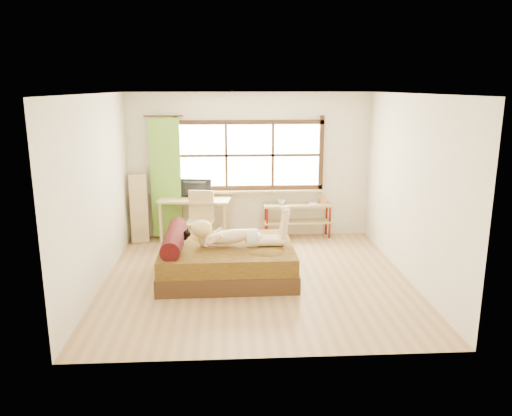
{
  "coord_description": "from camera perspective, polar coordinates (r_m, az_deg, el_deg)",
  "views": [
    {
      "loc": [
        -0.41,
        -6.98,
        2.8
      ],
      "look_at": [
        0.0,
        0.2,
        1.04
      ],
      "focal_mm": 35.0,
      "sensor_mm": 36.0,
      "label": 1
    }
  ],
  "objects": [
    {
      "name": "woman",
      "position": [
        7.34,
        -2.19,
        -2.1
      ],
      "size": [
        1.4,
        0.41,
        0.6
      ],
      "primitive_type": null,
      "rotation": [
        0.0,
        0.0,
        0.01
      ],
      "color": "beige",
      "rests_on": "bed"
    },
    {
      "name": "curtain",
      "position": [
        9.33,
        -10.27,
        3.35
      ],
      "size": [
        0.55,
        0.1,
        2.2
      ],
      "primitive_type": "cube",
      "color": "#558E26",
      "rests_on": "wall_back"
    },
    {
      "name": "desk",
      "position": [
        9.2,
        -6.99,
        0.43
      ],
      "size": [
        1.36,
        0.78,
        0.8
      ],
      "rotation": [
        0.0,
        0.0,
        -0.16
      ],
      "color": "#A18657",
      "rests_on": "floor"
    },
    {
      "name": "book",
      "position": [
        9.43,
        6.0,
        0.53
      ],
      "size": [
        0.17,
        0.23,
        0.02
      ],
      "primitive_type": "imported",
      "rotation": [
        0.0,
        0.0,
        0.04
      ],
      "color": "gray",
      "rests_on": "pipe_shelf"
    },
    {
      "name": "pipe_shelf",
      "position": [
        9.44,
        4.86,
        -0.55
      ],
      "size": [
        1.31,
        0.37,
        0.73
      ],
      "rotation": [
        0.0,
        0.0,
        0.04
      ],
      "color": "#A18657",
      "rests_on": "floor"
    },
    {
      "name": "wall_right",
      "position": [
        7.61,
        17.24,
        2.15
      ],
      "size": [
        0.0,
        4.5,
        4.5
      ],
      "primitive_type": "plane",
      "rotation": [
        1.57,
        0.0,
        -1.57
      ],
      "color": "silver",
      "rests_on": "floor"
    },
    {
      "name": "cup",
      "position": [
        9.35,
        2.98,
        0.74
      ],
      "size": [
        0.13,
        0.13,
        0.1
      ],
      "primitive_type": "imported",
      "rotation": [
        0.0,
        0.0,
        0.04
      ],
      "color": "gray",
      "rests_on": "pipe_shelf"
    },
    {
      "name": "bed",
      "position": [
        7.55,
        -3.69,
        -5.86
      ],
      "size": [
        2.01,
        1.61,
        0.76
      ],
      "rotation": [
        0.0,
        0.0,
        0.01
      ],
      "color": "#31210E",
      "rests_on": "floor"
    },
    {
      "name": "monitor",
      "position": [
        9.19,
        -7.03,
        2.19
      ],
      "size": [
        0.6,
        0.17,
        0.34
      ],
      "primitive_type": "imported",
      "rotation": [
        0.0,
        0.0,
        2.99
      ],
      "color": "black",
      "rests_on": "desk"
    },
    {
      "name": "wall_left",
      "position": [
        7.37,
        -17.69,
        1.75
      ],
      "size": [
        0.0,
        4.5,
        4.5
      ],
      "primitive_type": "plane",
      "rotation": [
        1.57,
        0.0,
        1.57
      ],
      "color": "silver",
      "rests_on": "floor"
    },
    {
      "name": "wall_front",
      "position": [
        4.97,
        1.58,
        -3.21
      ],
      "size": [
        4.5,
        0.0,
        4.5
      ],
      "primitive_type": "plane",
      "rotation": [
        -1.57,
        0.0,
        0.0
      ],
      "color": "silver",
      "rests_on": "floor"
    },
    {
      "name": "kitten",
      "position": [
        7.57,
        -8.81,
        -3.17
      ],
      "size": [
        0.3,
        0.12,
        0.24
      ],
      "primitive_type": null,
      "rotation": [
        0.0,
        0.0,
        0.01
      ],
      "color": "black",
      "rests_on": "bed"
    },
    {
      "name": "window",
      "position": [
        9.3,
        -0.74,
        5.78
      ],
      "size": [
        2.8,
        0.16,
        1.46
      ],
      "color": "#FFEDBF",
      "rests_on": "wall_back"
    },
    {
      "name": "floor",
      "position": [
        7.54,
        0.06,
        -8.06
      ],
      "size": [
        4.5,
        4.5,
        0.0
      ],
      "primitive_type": "plane",
      "color": "#9E754C",
      "rests_on": "ground"
    },
    {
      "name": "ceiling",
      "position": [
        7.0,
        0.07,
        12.94
      ],
      "size": [
        4.5,
        4.5,
        0.0
      ],
      "primitive_type": "plane",
      "rotation": [
        3.14,
        0.0,
        0.0
      ],
      "color": "white",
      "rests_on": "wall_back"
    },
    {
      "name": "chair",
      "position": [
        8.88,
        -6.38,
        -0.95
      ],
      "size": [
        0.51,
        0.51,
        1.0
      ],
      "rotation": [
        0.0,
        0.0,
        -0.16
      ],
      "color": "#A18657",
      "rests_on": "floor"
    },
    {
      "name": "bookshelf",
      "position": [
        9.49,
        -13.34,
        0.23
      ],
      "size": [
        0.43,
        0.61,
        1.26
      ],
      "rotation": [
        0.0,
        0.0,
        0.23
      ],
      "color": "#A18657",
      "rests_on": "floor"
    },
    {
      "name": "wall_back",
      "position": [
        9.36,
        -0.74,
        4.84
      ],
      "size": [
        4.5,
        0.0,
        4.5
      ],
      "primitive_type": "plane",
      "rotation": [
        1.57,
        0.0,
        0.0
      ],
      "color": "silver",
      "rests_on": "floor"
    }
  ]
}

